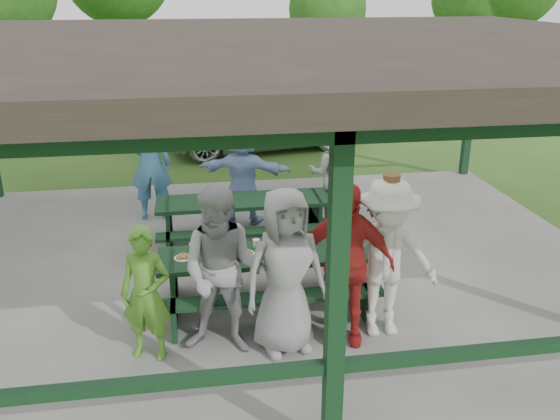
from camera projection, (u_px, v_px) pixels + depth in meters
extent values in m
plane|color=#2F571B|center=(270.00, 270.00, 8.76)|extent=(90.00, 90.00, 0.00)
cube|color=slate|center=(270.00, 267.00, 8.74)|extent=(10.00, 8.00, 0.10)
cube|color=black|center=(336.00, 302.00, 4.68)|extent=(0.15, 0.15, 3.00)
cube|color=black|center=(243.00, 112.00, 11.70)|extent=(0.15, 0.15, 3.00)
cube|color=black|center=(471.00, 105.00, 12.40)|extent=(0.15, 0.15, 3.00)
cube|color=black|center=(29.00, 395.00, 4.55)|extent=(4.65, 0.10, 0.10)
cube|color=black|center=(121.00, 146.00, 11.56)|extent=(4.65, 0.10, 0.10)
cube|color=black|center=(359.00, 137.00, 12.26)|extent=(4.65, 0.10, 0.10)
cube|color=black|center=(343.00, 129.00, 4.18)|extent=(9.80, 0.15, 0.20)
cube|color=black|center=(241.00, 39.00, 11.20)|extent=(9.80, 0.15, 0.20)
cube|color=#2A221E|center=(268.00, 46.00, 7.61)|extent=(10.60, 8.60, 0.24)
cube|color=black|center=(266.00, 255.00, 7.33)|extent=(2.67, 0.75, 0.06)
cube|color=black|center=(273.00, 298.00, 6.92)|extent=(2.67, 0.28, 0.05)
cube|color=black|center=(261.00, 258.00, 7.95)|extent=(2.67, 0.28, 0.05)
cube|color=black|center=(174.00, 287.00, 7.28)|extent=(0.06, 0.70, 0.75)
cube|color=black|center=(355.00, 273.00, 7.62)|extent=(0.06, 0.70, 0.75)
cube|color=black|center=(175.00, 297.00, 7.34)|extent=(0.06, 1.39, 0.45)
cube|color=black|center=(355.00, 284.00, 7.67)|extent=(0.06, 1.39, 0.45)
cube|color=black|center=(243.00, 201.00, 9.16)|extent=(2.67, 0.75, 0.06)
cube|color=black|center=(247.00, 232.00, 8.76)|extent=(2.67, 0.28, 0.05)
cube|color=black|center=(240.00, 206.00, 9.78)|extent=(2.67, 0.28, 0.05)
cube|color=black|center=(169.00, 226.00, 9.12)|extent=(0.06, 0.70, 0.75)
cube|color=black|center=(316.00, 217.00, 9.45)|extent=(0.06, 0.70, 0.75)
cube|color=black|center=(170.00, 235.00, 9.17)|extent=(0.06, 1.39, 0.45)
cube|color=black|center=(316.00, 226.00, 9.51)|extent=(0.06, 1.39, 0.45)
cylinder|color=white|center=(183.00, 258.00, 7.17)|extent=(0.22, 0.22, 0.01)
torus|color=olive|center=(180.00, 257.00, 7.14)|extent=(0.10, 0.10, 0.03)
torus|color=olive|center=(186.00, 257.00, 7.15)|extent=(0.10, 0.10, 0.03)
torus|color=olive|center=(183.00, 255.00, 7.20)|extent=(0.10, 0.10, 0.03)
cylinder|color=white|center=(246.00, 254.00, 7.28)|extent=(0.22, 0.22, 0.01)
torus|color=olive|center=(243.00, 253.00, 7.25)|extent=(0.10, 0.10, 0.03)
torus|color=olive|center=(249.00, 253.00, 7.26)|extent=(0.10, 0.10, 0.03)
torus|color=olive|center=(245.00, 251.00, 7.31)|extent=(0.10, 0.10, 0.03)
cylinder|color=white|center=(301.00, 250.00, 7.38)|extent=(0.22, 0.22, 0.01)
torus|color=olive|center=(298.00, 249.00, 7.35)|extent=(0.10, 0.10, 0.03)
torus|color=olive|center=(304.00, 249.00, 7.36)|extent=(0.10, 0.10, 0.03)
torus|color=olive|center=(300.00, 247.00, 7.41)|extent=(0.10, 0.10, 0.03)
cylinder|color=white|center=(346.00, 247.00, 7.47)|extent=(0.22, 0.22, 0.01)
torus|color=olive|center=(344.00, 246.00, 7.43)|extent=(0.10, 0.10, 0.03)
torus|color=olive|center=(350.00, 246.00, 7.44)|extent=(0.10, 0.10, 0.03)
torus|color=olive|center=(346.00, 244.00, 7.50)|extent=(0.10, 0.10, 0.03)
cylinder|color=#381E0F|center=(229.00, 258.00, 7.07)|extent=(0.06, 0.06, 0.10)
cylinder|color=#381E0F|center=(231.00, 258.00, 7.07)|extent=(0.06, 0.06, 0.10)
cylinder|color=#381E0F|center=(239.00, 257.00, 7.08)|extent=(0.06, 0.06, 0.10)
cylinder|color=#381E0F|center=(267.00, 255.00, 7.13)|extent=(0.06, 0.06, 0.10)
cylinder|color=#381E0F|center=(275.00, 255.00, 7.15)|extent=(0.06, 0.06, 0.10)
cylinder|color=#381E0F|center=(308.00, 253.00, 7.21)|extent=(0.06, 0.06, 0.10)
cone|color=white|center=(193.00, 247.00, 7.36)|extent=(0.09, 0.09, 0.10)
cone|color=white|center=(231.00, 245.00, 7.42)|extent=(0.09, 0.09, 0.10)
cone|color=white|center=(256.00, 243.00, 7.47)|extent=(0.09, 0.09, 0.10)
cone|color=white|center=(317.00, 239.00, 7.59)|extent=(0.09, 0.09, 0.10)
imported|color=#508F2A|center=(146.00, 294.00, 6.32)|extent=(0.64, 0.51, 1.52)
imported|color=gray|center=(223.00, 272.00, 6.36)|extent=(1.10, 0.95, 1.93)
imported|color=gray|center=(285.00, 272.00, 6.40)|extent=(1.03, 0.78, 1.90)
imported|color=#A4221E|center=(344.00, 264.00, 6.57)|extent=(1.19, 0.70, 1.90)
imported|color=silver|center=(386.00, 259.00, 6.70)|extent=(1.25, 0.74, 1.90)
cylinder|color=brown|center=(391.00, 184.00, 6.38)|extent=(0.33, 0.33, 0.02)
cylinder|color=brown|center=(392.00, 179.00, 6.36)|extent=(0.20, 0.20, 0.11)
imported|color=#8BA8D8|center=(243.00, 174.00, 10.00)|extent=(1.67, 1.00, 1.72)
imported|color=teal|center=(150.00, 164.00, 10.12)|extent=(0.74, 0.50, 1.96)
imported|color=gray|center=(333.00, 174.00, 10.05)|extent=(0.97, 0.85, 1.70)
imported|color=silver|center=(262.00, 119.00, 15.27)|extent=(5.41, 3.25, 1.41)
cube|color=#1A4791|center=(170.00, 108.00, 16.43)|extent=(2.89, 2.14, 0.11)
cube|color=#1A4791|center=(178.00, 104.00, 15.82)|extent=(2.45, 0.97, 0.37)
cube|color=#1A4791|center=(162.00, 96.00, 16.88)|extent=(2.45, 0.97, 0.37)
cube|color=#1A4791|center=(123.00, 104.00, 15.75)|extent=(0.51, 1.24, 0.37)
cube|color=#1A4791|center=(213.00, 96.00, 16.95)|extent=(0.51, 1.24, 0.37)
cylinder|color=black|center=(150.00, 131.00, 15.62)|extent=(0.72, 0.41, 0.71)
cylinder|color=yellow|center=(150.00, 131.00, 15.62)|extent=(0.32, 0.28, 0.26)
cylinder|color=black|center=(134.00, 121.00, 16.75)|extent=(0.72, 0.41, 0.71)
cylinder|color=yellow|center=(134.00, 121.00, 16.75)|extent=(0.32, 0.28, 0.26)
cylinder|color=black|center=(208.00, 124.00, 16.39)|extent=(0.72, 0.41, 0.71)
cylinder|color=yellow|center=(208.00, 124.00, 16.39)|extent=(0.32, 0.28, 0.26)
cylinder|color=black|center=(190.00, 115.00, 17.52)|extent=(0.72, 0.41, 0.71)
cylinder|color=yellow|center=(190.00, 115.00, 17.52)|extent=(0.32, 0.28, 0.26)
cube|color=#1A4791|center=(228.00, 106.00, 17.28)|extent=(0.90, 0.40, 0.07)
cone|color=#F2590C|center=(121.00, 101.00, 15.69)|extent=(0.15, 0.35, 0.37)
cylinder|color=#2F2012|center=(6.00, 70.00, 18.62)|extent=(0.36, 0.36, 2.90)
cylinder|color=#2F2012|center=(123.00, 45.00, 24.18)|extent=(0.36, 0.36, 3.31)
cylinder|color=#2F2012|center=(326.00, 62.00, 23.09)|extent=(0.36, 0.36, 2.29)
sphere|color=#204F15|center=(327.00, 9.00, 22.39)|extent=(2.93, 2.93, 2.93)
cylinder|color=#2F2012|center=(469.00, 57.00, 23.23)|extent=(0.36, 0.36, 2.62)
cylinder|color=#2F2012|center=(499.00, 50.00, 22.95)|extent=(0.36, 0.36, 3.17)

